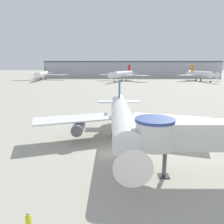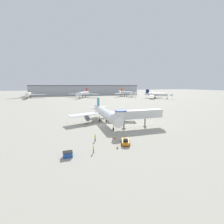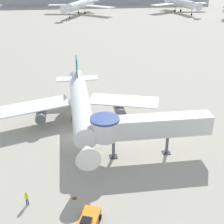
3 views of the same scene
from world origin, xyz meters
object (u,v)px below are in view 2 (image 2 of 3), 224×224
Objects in this scene: background_jet_orange_tail at (126,93)px; background_jet_navy_tail at (157,94)px; service_container_blue at (68,154)px; ground_crew_marshaller at (95,137)px; traffic_cone_near_nose at (115,137)px; traffic_cone_apron_front at (117,147)px; jet_bridge at (135,114)px; background_jet_red_tail at (83,93)px; ground_crew_wing_walker at (93,149)px; pushback_tug_orange at (125,141)px; main_airplane at (104,113)px; background_jet_green_tail at (29,94)px; traffic_cone_starboard_wing at (134,122)px.

background_jet_navy_tail is at bearing -66.41° from background_jet_orange_tail.
ground_crew_marshaller reaches higher than service_container_blue.
traffic_cone_apron_front reaches higher than traffic_cone_near_nose.
jet_bridge is 133.74m from background_jet_red_tail.
ground_crew_wing_walker is at bearing -96.31° from ground_crew_marshaller.
pushback_tug_orange is at bearing -66.55° from background_jet_red_tail.
background_jet_orange_tail is (58.94, 125.05, 1.17)m from main_airplane.
background_jet_orange_tail is (59.06, 148.18, 4.25)m from pushback_tug_orange.
background_jet_green_tail is at bearing 104.91° from service_container_blue.
traffic_cone_apron_front is at bearing -123.79° from background_jet_orange_tail.
background_jet_orange_tail is (115.23, -7.80, 0.51)m from background_jet_green_tail.
main_airplane is 43.30× the size of traffic_cone_near_nose.
traffic_cone_apron_front is 162.29m from background_jet_orange_tail.
jet_bridge is 27.61m from service_container_blue.
traffic_cone_apron_front is at bearing -128.21° from jet_bridge.
background_jet_red_tail reaches higher than ground_crew_marshaller.
traffic_cone_apron_front is at bearing -122.68° from traffic_cone_starboard_wing.
traffic_cone_near_nose reaches higher than traffic_cone_starboard_wing.
background_jet_green_tail reaches higher than traffic_cone_apron_front.
jet_bridge is 25.48× the size of traffic_cone_starboard_wing.
main_airplane is 12.03m from traffic_cone_starboard_wing.
background_jet_orange_tail is at bearing 64.27° from service_container_blue.
traffic_cone_apron_front is at bearing -126.74° from pushback_tug_orange.
background_jet_green_tail is at bearing 113.69° from jet_bridge.
ground_crew_marshaller is (-5.47, -0.37, 0.72)m from traffic_cone_near_nose.
ground_crew_wing_walker is at bearing -164.42° from background_jet_navy_tail.
background_jet_navy_tail is at bearing 53.51° from jet_bridge.
background_jet_navy_tail is 0.81× the size of background_jet_red_tail.
ground_crew_wing_walker is (-8.45, -2.54, 0.23)m from pushback_tug_orange.
main_airplane is at bearing 61.96° from service_container_blue.
background_jet_navy_tail is (138.57, -41.14, -0.19)m from background_jet_green_tail.
ground_crew_wing_walker reaches higher than pushback_tug_orange.
service_container_blue is at bearing -127.24° from ground_crew_marshaller.
background_jet_navy_tail reaches higher than service_container_blue.
background_jet_red_tail is (60.08, -9.60, 0.53)m from background_jet_green_tail.
traffic_cone_starboard_wing is (11.04, -3.33, -3.46)m from main_airplane.
traffic_cone_starboard_wing is at bearing 80.02° from pushback_tug_orange.
background_jet_green_tail reaches higher than service_container_blue.
background_jet_green_tail is (-56.17, 155.98, 3.74)m from pushback_tug_orange.
ground_crew_marshaller reaches higher than pushback_tug_orange.
background_jet_red_tail is at bearing 91.36° from jet_bridge.
ground_crew_marshaller is at bearing 168.37° from pushback_tug_orange.
jet_bridge is 15.81m from pushback_tug_orange.
pushback_tug_orange is 0.13× the size of background_jet_orange_tail.
jet_bridge is at bearing 75.70° from pushback_tug_orange.
ground_crew_wing_walker reaches higher than traffic_cone_apron_front.
background_jet_red_tail reaches higher than main_airplane.
background_jet_navy_tail is at bearing 53.88° from traffic_cone_apron_front.
traffic_cone_starboard_wing is 0.02× the size of background_jet_red_tail.
main_airplane is 138.25m from background_jet_orange_tail.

